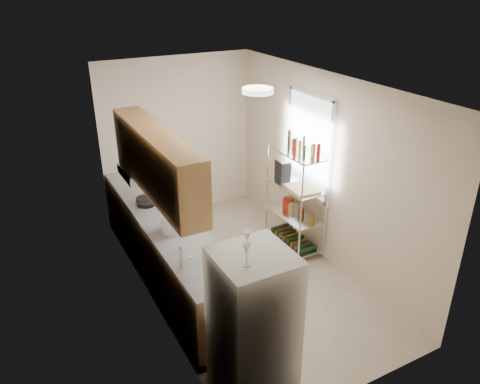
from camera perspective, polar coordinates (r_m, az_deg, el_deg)
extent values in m
cube|color=#B3A491|center=(6.43, 0.43, -10.16)|extent=(2.50, 4.40, 0.01)
cube|color=white|center=(5.36, 0.52, 13.27)|extent=(2.50, 4.40, 0.01)
cube|color=beige|center=(7.65, -7.54, 6.55)|extent=(2.50, 0.01, 2.60)
cube|color=beige|center=(4.23, 15.23, -10.55)|extent=(2.50, 0.01, 2.60)
cube|color=beige|center=(5.34, -11.42, -2.18)|extent=(0.01, 4.40, 2.60)
cube|color=beige|center=(6.42, 10.35, 2.68)|extent=(0.01, 4.40, 2.60)
cube|color=#B77E4E|center=(6.22, -9.05, -7.02)|extent=(0.60, 3.48, 0.86)
cube|color=gray|center=(6.00, -9.20, -3.34)|extent=(0.63, 3.51, 0.04)
cube|color=#B7BABC|center=(5.07, -5.13, -8.92)|extent=(0.52, 0.44, 0.04)
cube|color=#B7BABC|center=(7.42, -10.65, -1.31)|extent=(0.01, 0.55, 0.72)
cube|color=#B77E4E|center=(5.28, -10.16, 3.65)|extent=(0.33, 2.20, 0.72)
cube|color=#B7BABC|center=(6.16, -11.81, 2.47)|extent=(0.50, 0.60, 0.12)
cube|color=white|center=(6.57, 8.44, 5.69)|extent=(0.06, 1.00, 1.46)
cube|color=silver|center=(7.03, 6.49, -5.91)|extent=(0.45, 0.90, 0.02)
cube|color=silver|center=(6.81, 6.67, -2.66)|extent=(0.45, 0.90, 0.02)
cube|color=silver|center=(6.62, 6.86, 0.79)|extent=(0.45, 0.90, 0.02)
cube|color=silver|center=(6.43, 7.09, 4.85)|extent=(0.45, 0.90, 0.02)
cylinder|color=silver|center=(6.28, 7.42, -2.91)|extent=(0.02, 0.02, 1.55)
cylinder|color=silver|center=(6.93, 3.27, 0.06)|extent=(0.02, 0.02, 1.55)
cylinder|color=silver|center=(6.52, 10.48, -2.05)|extent=(0.02, 0.02, 1.55)
cylinder|color=silver|center=(7.15, 6.19, 0.75)|extent=(0.02, 0.02, 1.55)
cylinder|color=white|center=(5.11, 2.18, 12.27)|extent=(0.34, 0.34, 0.05)
cube|color=silver|center=(4.39, 1.56, -16.41)|extent=(0.65, 0.65, 1.59)
cylinder|color=white|center=(5.64, -8.21, -3.68)|extent=(0.28, 0.28, 0.23)
cylinder|color=black|center=(6.36, -11.33, -1.36)|extent=(0.33, 0.33, 0.04)
cylinder|color=black|center=(6.47, -11.54, -0.88)|extent=(0.27, 0.27, 0.05)
cube|color=tan|center=(6.47, 7.58, 0.40)|extent=(0.38, 0.47, 0.03)
cube|color=black|center=(6.80, 5.24, 2.88)|extent=(0.18, 0.25, 0.27)
cube|color=#A72614|center=(6.93, 5.90, -1.31)|extent=(0.12, 0.15, 0.15)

